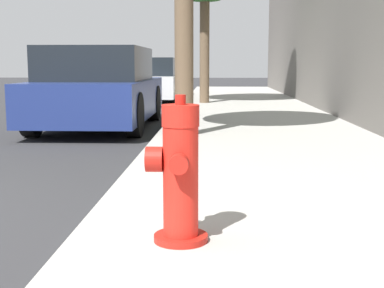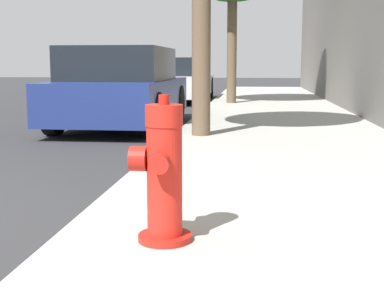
% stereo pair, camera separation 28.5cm
% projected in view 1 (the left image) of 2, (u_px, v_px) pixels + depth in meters
% --- Properties ---
extents(sidewalk_slab, '(3.00, 40.00, 0.12)m').
position_uv_depth(sidewalk_slab, '(339.00, 247.00, 2.96)').
color(sidewalk_slab, '#A8A59E').
rests_on(sidewalk_slab, ground_plane).
extents(fire_hydrant, '(0.33, 0.34, 0.79)m').
position_uv_depth(fire_hydrant, '(179.00, 175.00, 2.83)').
color(fire_hydrant, red).
rests_on(fire_hydrant, sidewalk_slab).
extents(parked_car_near, '(1.74, 3.92, 1.34)m').
position_uv_depth(parked_car_near, '(99.00, 89.00, 8.95)').
color(parked_car_near, navy).
rests_on(parked_car_near, ground_plane).
extents(parked_car_mid, '(1.87, 4.55, 1.24)m').
position_uv_depth(parked_car_mid, '(148.00, 80.00, 15.48)').
color(parked_car_mid, silver).
rests_on(parked_car_mid, ground_plane).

